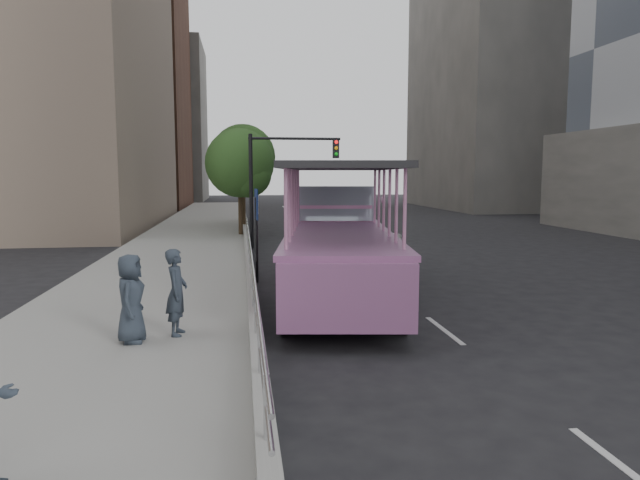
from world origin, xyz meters
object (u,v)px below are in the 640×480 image
Objects in this scene: parking_sign at (257,225)px; street_tree_near at (242,166)px; duck_boat at (338,246)px; pedestrian_near at (177,292)px; traffic_signal at (277,172)px; pedestrian_far at (131,298)px; car at (385,253)px; street_tree_far at (245,159)px.

parking_sign is 0.51× the size of street_tree_near.
duck_boat is 6.23m from pedestrian_near.
traffic_signal is 3.80m from street_tree_near.
parking_sign reaches higher than pedestrian_far.
car is 0.66× the size of street_tree_far.
street_tree_far is at bearing 88.09° from street_tree_near.
pedestrian_near is at bearing -93.50° from street_tree_far.
duck_boat is 7.04m from pedestrian_far.
traffic_signal is at bearing -10.70° from pedestrian_far.
pedestrian_near is at bearing -94.02° from street_tree_near.
car is at bearing -66.40° from traffic_signal.
traffic_signal reaches higher than pedestrian_far.
street_tree_near is at bearing 100.97° from duck_boat.
pedestrian_near is 18.78m from street_tree_near.
street_tree_far reaches higher than traffic_signal.
street_tree_near is (-1.60, 3.43, 0.32)m from traffic_signal.
pedestrian_near is 0.29× the size of street_tree_near.
car is at bearing -37.48° from pedestrian_far.
street_tree_far reaches higher than pedestrian_near.
traffic_signal is 0.91× the size of street_tree_near.
car is 17.75m from street_tree_far.
street_tree_far reaches higher than duck_boat.
street_tree_near reaches higher than pedestrian_near.
street_tree_near reaches higher than pedestrian_far.
parking_sign is at bearing -9.34° from pedestrian_near.
parking_sign is (2.50, 7.12, 0.71)m from pedestrian_far.
street_tree_far is at bearing 90.69° from parking_sign.
duck_boat is at bearing -84.11° from traffic_signal.
pedestrian_near is at bearing -129.51° from duck_boat.
pedestrian_far is at bearing -103.37° from traffic_signal.
duck_boat reaches higher than car.
traffic_signal is 0.81× the size of street_tree_far.
pedestrian_near is (-3.96, -4.81, -0.22)m from duck_boat.
duck_boat is at bearing -79.03° from street_tree_near.
street_tree_near is 6.02m from street_tree_far.
pedestrian_far is at bearing -109.34° from parking_sign.
duck_boat is at bearing -39.74° from pedestrian_far.
parking_sign is at bearing -98.04° from traffic_signal.
street_tree_far is (2.29, 24.93, 3.19)m from pedestrian_far.
pedestrian_far is at bearing 121.49° from pedestrian_near.
traffic_signal is at bearing 81.96° from parking_sign.
street_tree_far is (-0.21, 17.81, 2.48)m from parking_sign.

